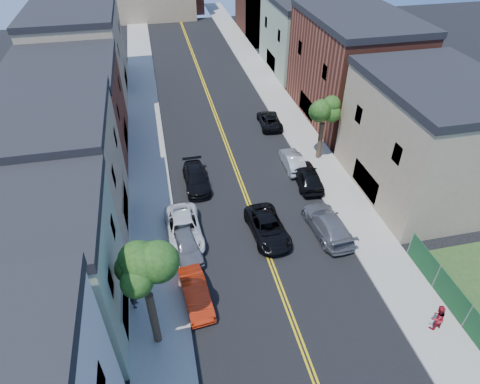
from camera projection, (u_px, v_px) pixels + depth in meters
sidewalk_left at (144, 125)px, 43.21m from camera, size 3.20×100.00×0.15m
sidewalk_right at (286, 110)px, 45.91m from camera, size 3.20×100.00×0.15m
curb_left at (160, 123)px, 43.51m from camera, size 0.30×100.00×0.15m
curb_right at (271, 112)px, 45.61m from camera, size 0.30×100.00×0.15m
bldg_left_palegrn at (28, 283)px, 21.11m from camera, size 9.00×8.00×8.50m
bldg_left_tan_near at (51, 180)px, 27.90m from camera, size 9.00×10.00×9.00m
bldg_left_brick at (70, 114)px, 36.68m from camera, size 9.00×12.00×8.00m
bldg_left_tan_far at (81, 54)px, 47.01m from camera, size 9.00×16.00×9.50m
bldg_right_tan at (425, 142)px, 31.90m from camera, size 9.00×12.00×9.00m
bldg_right_brick at (351, 70)px, 42.38m from camera, size 9.00×14.00×10.00m
bldg_right_palegrn at (305, 37)px, 53.63m from camera, size 9.00×12.00×8.50m
tree_left_mid at (142, 262)px, 19.19m from camera, size 5.20×5.20×9.29m
tree_right_far at (326, 102)px, 34.72m from camera, size 4.40×4.40×8.03m
red_sedan at (196, 293)px, 25.00m from camera, size 1.93×4.41×1.41m
white_pickup at (184, 229)px, 29.45m from camera, size 2.60×5.50×1.52m
grey_car_left at (186, 245)px, 28.23m from camera, size 2.27×4.48×1.46m
black_car_left at (196, 179)px, 34.45m from camera, size 2.05×4.94×1.43m
grey_car_right at (327, 224)px, 29.84m from camera, size 2.58×5.67×1.61m
black_car_right at (307, 176)px, 34.60m from camera, size 2.30×4.98×1.65m
silver_car_right at (293, 161)px, 36.63m from camera, size 1.61×4.29×1.40m
dark_car_right_far at (269, 120)px, 42.91m from camera, size 2.38×4.69×1.27m
black_suv_lane at (268, 228)px, 29.63m from camera, size 2.70×5.32×1.44m
pedestrian_left at (133, 295)px, 24.36m from camera, size 0.58×0.78×1.97m
pedestrian_right at (437, 317)px, 23.19m from camera, size 0.98×0.81×1.86m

